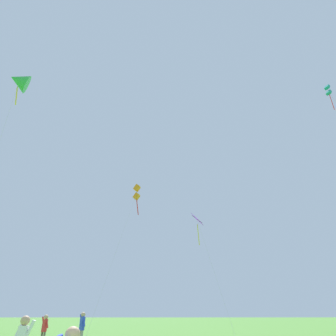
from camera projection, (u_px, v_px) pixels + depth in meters
The scene contains 6 objects.
kite_orange_box at pixel (137, 193), 36.26m from camera, with size 2.54×12.30×16.04m.
kite_green_small at pixel (19, 81), 26.69m from camera, with size 3.69×6.14×21.49m.
kite_purple_streamer at pixel (198, 225), 32.67m from camera, with size 2.41×7.14×11.85m.
kite_teal_box at pixel (329, 92), 36.47m from camera, with size 3.85×4.56×27.24m.
person_foreground_watcher at pixel (82, 326), 16.52m from camera, with size 0.47×0.47×1.79m.
person_in_red_shirt at pixel (44, 328), 16.29m from camera, with size 0.52×0.29×1.67m.
Camera 1 is at (0.99, -2.09, 1.68)m, focal length 31.86 mm.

